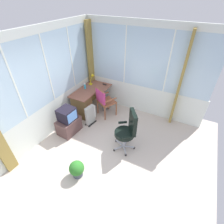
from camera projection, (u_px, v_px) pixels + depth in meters
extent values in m
cube|color=beige|center=(108.00, 159.00, 4.11)|extent=(5.55, 4.81, 0.06)
cube|color=silver|center=(46.00, 121.00, 4.53)|extent=(4.55, 0.06, 0.93)
cube|color=silver|center=(32.00, 77.00, 3.74)|extent=(4.46, 0.06, 1.67)
cube|color=silver|center=(18.00, 33.00, 3.19)|extent=(4.55, 0.06, 0.18)
cube|color=white|center=(14.00, 86.00, 3.42)|extent=(0.04, 0.07, 1.67)
cube|color=white|center=(47.00, 70.00, 4.07)|extent=(0.04, 0.07, 1.67)
cube|color=white|center=(71.00, 59.00, 4.71)|extent=(0.04, 0.07, 1.67)
cube|color=silver|center=(141.00, 99.00, 5.44)|extent=(0.06, 3.81, 0.93)
cube|color=silver|center=(146.00, 60.00, 4.66)|extent=(0.06, 3.74, 1.67)
cube|color=silver|center=(151.00, 23.00, 4.11)|extent=(0.06, 3.81, 0.18)
cube|color=white|center=(169.00, 64.00, 4.43)|extent=(0.07, 0.04, 1.67)
cube|color=white|center=(126.00, 56.00, 4.90)|extent=(0.07, 0.04, 1.67)
cube|color=olive|center=(91.00, 65.00, 5.49)|extent=(0.25, 0.10, 2.68)
cube|color=olive|center=(180.00, 82.00, 4.47)|extent=(0.24, 0.08, 2.68)
cube|color=brown|center=(88.00, 90.00, 5.34)|extent=(1.34, 0.62, 0.02)
cube|color=brown|center=(105.00, 88.00, 5.45)|extent=(0.62, 0.21, 0.02)
cube|color=brown|center=(82.00, 106.00, 5.26)|extent=(0.40, 0.58, 0.73)
cylinder|color=#4C4C51|center=(103.00, 102.00, 5.47)|extent=(0.04, 0.04, 0.74)
cylinder|color=#4C4C51|center=(71.00, 107.00, 5.22)|extent=(0.04, 0.04, 0.74)
cylinder|color=yellow|center=(91.00, 84.00, 5.62)|extent=(0.13, 0.13, 0.02)
cylinder|color=yellow|center=(90.00, 82.00, 5.56)|extent=(0.02, 0.02, 0.16)
cylinder|color=yellow|center=(92.00, 77.00, 5.49)|extent=(0.04, 0.08, 0.15)
cone|color=yellow|center=(93.00, 75.00, 5.49)|extent=(0.12, 0.12, 0.12)
cube|color=black|center=(105.00, 84.00, 5.59)|extent=(0.06, 0.15, 0.02)
cylinder|color=#37AFD1|center=(85.00, 86.00, 5.33)|extent=(0.06, 0.06, 0.16)
cone|color=white|center=(85.00, 83.00, 5.27)|extent=(0.06, 0.06, 0.06)
cylinder|color=#955537|center=(116.00, 109.00, 5.36)|extent=(0.04, 0.04, 0.47)
cylinder|color=#955537|center=(109.00, 103.00, 5.65)|extent=(0.04, 0.04, 0.47)
cylinder|color=#955537|center=(105.00, 114.00, 5.16)|extent=(0.04, 0.04, 0.47)
cylinder|color=#955537|center=(98.00, 107.00, 5.45)|extent=(0.04, 0.04, 0.47)
cube|color=#955537|center=(107.00, 102.00, 5.25)|extent=(0.65, 0.65, 0.04)
cube|color=#955537|center=(101.00, 97.00, 5.00)|extent=(0.23, 0.40, 0.48)
cube|color=#BC3876|center=(101.00, 96.00, 4.98)|extent=(0.26, 0.43, 0.40)
cube|color=#955537|center=(111.00, 100.00, 5.00)|extent=(0.40, 0.23, 0.03)
cube|color=#955537|center=(103.00, 94.00, 5.29)|extent=(0.40, 0.23, 0.03)
cube|color=#B7B7BF|center=(125.00, 150.00, 4.25)|extent=(0.25, 0.19, 0.02)
cylinder|color=black|center=(126.00, 155.00, 4.16)|extent=(0.05, 0.05, 0.05)
cube|color=#B7B7BF|center=(129.00, 147.00, 4.35)|extent=(0.12, 0.28, 0.02)
cylinder|color=black|center=(134.00, 148.00, 4.34)|extent=(0.05, 0.05, 0.05)
cube|color=#B7B7BF|center=(126.00, 142.00, 4.46)|extent=(0.28, 0.04, 0.02)
cylinder|color=black|center=(128.00, 140.00, 4.58)|extent=(0.05, 0.05, 0.05)
cube|color=#B7B7BF|center=(120.00, 143.00, 4.45)|extent=(0.12, 0.28, 0.02)
cylinder|color=black|center=(116.00, 141.00, 4.54)|extent=(0.05, 0.05, 0.05)
cube|color=#B7B7BF|center=(119.00, 148.00, 4.32)|extent=(0.25, 0.20, 0.02)
cylinder|color=black|center=(114.00, 150.00, 4.28)|extent=(0.05, 0.05, 0.05)
cylinder|color=#B7B7BF|center=(124.00, 140.00, 4.24)|extent=(0.05, 0.05, 0.40)
cylinder|color=black|center=(124.00, 133.00, 4.09)|extent=(0.50, 0.50, 0.09)
cube|color=black|center=(133.00, 122.00, 3.91)|extent=(0.40, 0.32, 0.58)
cube|color=black|center=(123.00, 122.00, 4.23)|extent=(0.17, 0.21, 0.04)
cube|color=black|center=(127.00, 138.00, 3.80)|extent=(0.17, 0.21, 0.04)
cube|color=brown|center=(69.00, 125.00, 4.74)|extent=(0.67, 0.48, 0.45)
cube|color=black|center=(67.00, 114.00, 4.50)|extent=(0.45, 0.43, 0.36)
cube|color=#5B91DD|center=(72.00, 117.00, 4.42)|extent=(0.34, 0.03, 0.28)
cube|color=#262628|center=(71.00, 116.00, 4.69)|extent=(0.27, 0.24, 0.07)
cube|color=silver|center=(87.00, 117.00, 4.88)|extent=(0.04, 0.10, 0.60)
cube|color=silver|center=(88.00, 117.00, 4.90)|extent=(0.04, 0.10, 0.60)
cube|color=silver|center=(89.00, 116.00, 4.93)|extent=(0.04, 0.10, 0.60)
cube|color=silver|center=(90.00, 115.00, 4.96)|extent=(0.04, 0.10, 0.60)
cube|color=silver|center=(91.00, 115.00, 4.98)|extent=(0.04, 0.10, 0.60)
cube|color=silver|center=(91.00, 114.00, 5.01)|extent=(0.04, 0.10, 0.60)
cube|color=silver|center=(92.00, 113.00, 5.04)|extent=(0.04, 0.10, 0.60)
cube|color=silver|center=(93.00, 112.00, 5.06)|extent=(0.04, 0.10, 0.60)
cube|color=black|center=(93.00, 124.00, 5.13)|extent=(0.35, 0.08, 0.03)
cube|color=black|center=(89.00, 122.00, 5.19)|extent=(0.35, 0.08, 0.03)
cube|color=silver|center=(94.00, 111.00, 5.07)|extent=(0.06, 0.10, 0.42)
cylinder|color=#414855|center=(78.00, 173.00, 3.70)|extent=(0.22, 0.22, 0.13)
sphere|color=#2F7B29|center=(77.00, 168.00, 3.58)|extent=(0.33, 0.33, 0.33)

